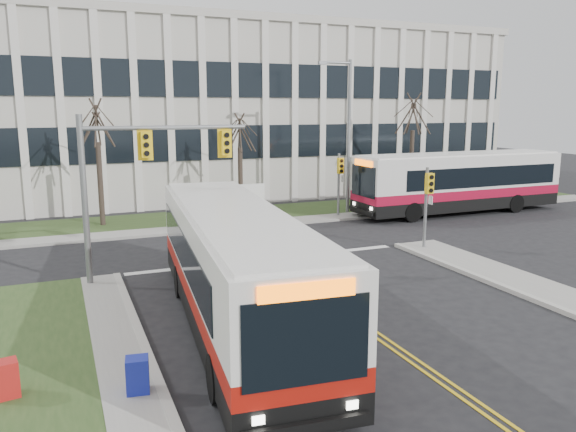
# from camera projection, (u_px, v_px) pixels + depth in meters

# --- Properties ---
(ground) EXTENTS (120.00, 120.00, 0.00)m
(ground) POSITION_uv_depth(u_px,v_px,m) (364.00, 326.00, 16.72)
(ground) COLOR black
(ground) RESTS_ON ground
(sidewalk_cross) EXTENTS (44.00, 1.60, 0.14)m
(sidewalk_cross) POSITION_uv_depth(u_px,v_px,m) (307.00, 220.00, 32.38)
(sidewalk_cross) COLOR #9E9B93
(sidewalk_cross) RESTS_ON ground
(building_lawn) EXTENTS (44.00, 5.00, 0.12)m
(building_lawn) POSITION_uv_depth(u_px,v_px,m) (288.00, 212.00, 34.92)
(building_lawn) COLOR #2C441D
(building_lawn) RESTS_ON ground
(office_building) EXTENTS (40.00, 16.00, 12.00)m
(office_building) POSITION_uv_depth(u_px,v_px,m) (230.00, 113.00, 44.68)
(office_building) COLOR beige
(office_building) RESTS_ON ground
(mast_arm_signal) EXTENTS (6.11, 0.38, 6.20)m
(mast_arm_signal) POSITION_uv_depth(u_px,v_px,m) (132.00, 168.00, 20.30)
(mast_arm_signal) COLOR slate
(mast_arm_signal) RESTS_ON ground
(signal_pole_near) EXTENTS (0.34, 0.39, 3.80)m
(signal_pole_near) POSITION_uv_depth(u_px,v_px,m) (428.00, 196.00, 25.21)
(signal_pole_near) COLOR slate
(signal_pole_near) RESTS_ON ground
(signal_pole_far) EXTENTS (0.34, 0.39, 3.80)m
(signal_pole_far) POSITION_uv_depth(u_px,v_px,m) (340.00, 176.00, 32.92)
(signal_pole_far) COLOR slate
(signal_pole_far) RESTS_ON ground
(streetlight) EXTENTS (2.15, 0.25, 9.20)m
(streetlight) POSITION_uv_depth(u_px,v_px,m) (346.00, 129.00, 33.45)
(streetlight) COLOR slate
(streetlight) RESTS_ON ground
(directory_sign) EXTENTS (1.50, 0.12, 2.00)m
(directory_sign) POSITION_uv_depth(u_px,v_px,m) (252.00, 198.00, 33.32)
(directory_sign) COLOR slate
(directory_sign) RESTS_ON ground
(tree_left) EXTENTS (1.80, 1.80, 7.70)m
(tree_left) POSITION_uv_depth(u_px,v_px,m) (97.00, 125.00, 29.75)
(tree_left) COLOR #42352B
(tree_left) RESTS_ON ground
(tree_mid) EXTENTS (1.80, 1.80, 6.82)m
(tree_mid) POSITION_uv_depth(u_px,v_px,m) (240.00, 134.00, 33.06)
(tree_mid) COLOR #42352B
(tree_mid) RESTS_ON ground
(tree_right) EXTENTS (1.80, 1.80, 8.25)m
(tree_right) POSITION_uv_depth(u_px,v_px,m) (413.00, 116.00, 37.20)
(tree_right) COLOR #42352B
(tree_right) RESTS_ON ground
(bus_main) EXTENTS (4.08, 13.21, 3.47)m
(bus_main) POSITION_uv_depth(u_px,v_px,m) (235.00, 271.00, 16.38)
(bus_main) COLOR silver
(bus_main) RESTS_ON ground
(bus_cross) EXTENTS (13.59, 3.06, 3.62)m
(bus_cross) POSITION_uv_depth(u_px,v_px,m) (459.00, 184.00, 34.62)
(bus_cross) COLOR silver
(bus_cross) RESTS_ON ground
(newspaper_box_blue) EXTENTS (0.56, 0.52, 0.95)m
(newspaper_box_blue) POSITION_uv_depth(u_px,v_px,m) (138.00, 378.00, 12.53)
(newspaper_box_blue) COLOR #16219B
(newspaper_box_blue) RESTS_ON ground
(newspaper_box_red) EXTENTS (0.57, 0.53, 0.95)m
(newspaper_box_red) POSITION_uv_depth(u_px,v_px,m) (7.00, 381.00, 12.36)
(newspaper_box_red) COLOR #B01916
(newspaper_box_red) RESTS_ON ground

